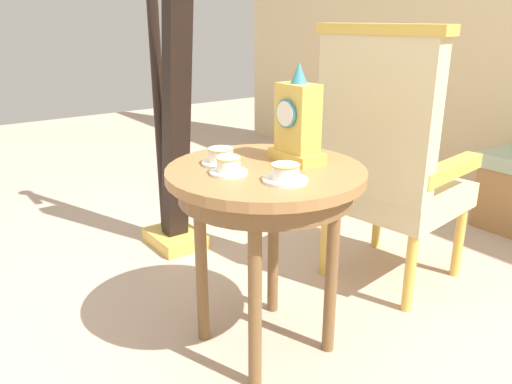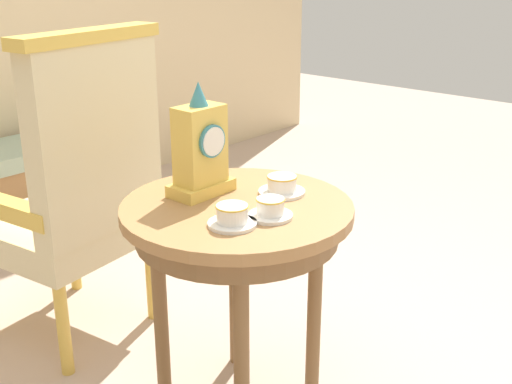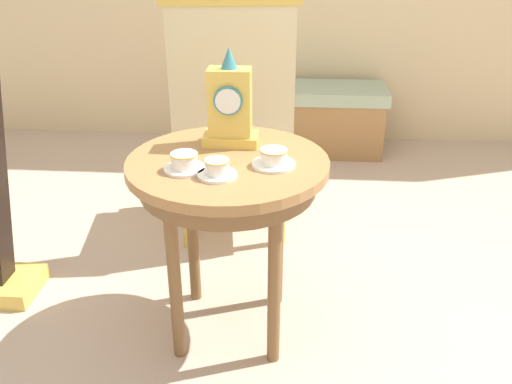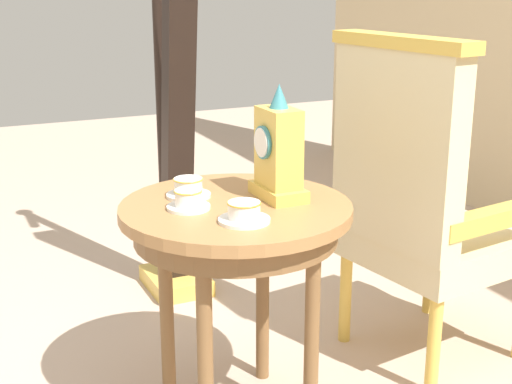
# 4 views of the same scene
# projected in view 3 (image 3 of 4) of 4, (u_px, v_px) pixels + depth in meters

# --- Properties ---
(ground_plane) EXTENTS (10.00, 10.00, 0.00)m
(ground_plane) POSITION_uv_depth(u_px,v_px,m) (239.00, 343.00, 2.01)
(ground_plane) COLOR #BCA38E
(side_table) EXTENTS (0.67, 0.67, 0.69)m
(side_table) POSITION_uv_depth(u_px,v_px,m) (228.00, 183.00, 1.83)
(side_table) COLOR #9E7042
(side_table) RESTS_ON ground
(teacup_left) EXTENTS (0.13, 0.13, 0.06)m
(teacup_left) POSITION_uv_depth(u_px,v_px,m) (184.00, 162.00, 1.70)
(teacup_left) COLOR white
(teacup_left) RESTS_ON side_table
(teacup_right) EXTENTS (0.12, 0.12, 0.06)m
(teacup_right) POSITION_uv_depth(u_px,v_px,m) (217.00, 169.00, 1.66)
(teacup_right) COLOR white
(teacup_right) RESTS_ON side_table
(teacup_center) EXTENTS (0.14, 0.14, 0.06)m
(teacup_center) POSITION_uv_depth(u_px,v_px,m) (274.00, 158.00, 1.74)
(teacup_center) COLOR white
(teacup_center) RESTS_ON side_table
(mantel_clock) EXTENTS (0.19, 0.11, 0.34)m
(mantel_clock) POSITION_uv_depth(u_px,v_px,m) (230.00, 107.00, 1.86)
(mantel_clock) COLOR gold
(mantel_clock) RESTS_ON side_table
(armchair) EXTENTS (0.61, 0.60, 1.14)m
(armchair) POSITION_uv_depth(u_px,v_px,m) (232.00, 119.00, 2.47)
(armchair) COLOR beige
(armchair) RESTS_ON ground
(window_bench) EXTENTS (1.03, 0.40, 0.44)m
(window_bench) POSITION_uv_depth(u_px,v_px,m) (306.00, 118.00, 3.64)
(window_bench) COLOR #9EB299
(window_bench) RESTS_ON ground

